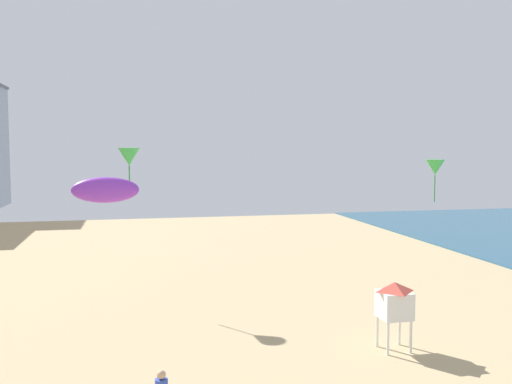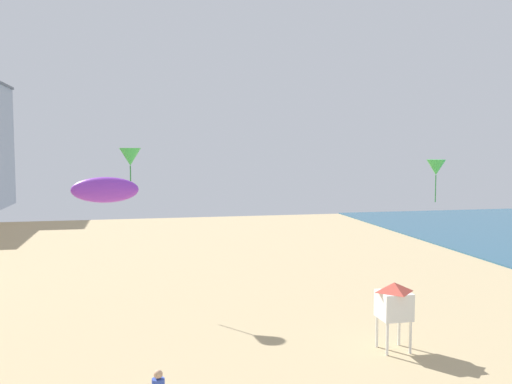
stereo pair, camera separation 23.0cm
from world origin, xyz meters
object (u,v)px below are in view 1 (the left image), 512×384
at_px(kite_purple_parafoil, 105,190).
at_px(kite_green_delta_2, 435,167).
at_px(lifeguard_stand, 394,301).
at_px(kite_green_delta, 129,157).

xyz_separation_m(kite_purple_parafoil, kite_green_delta_2, (13.97, 1.51, 0.66)).
distance_m(lifeguard_stand, kite_green_delta, 14.36).
bearing_deg(kite_green_delta, kite_purple_parafoil, -96.65).
bearing_deg(kite_green_delta, lifeguard_stand, -45.03).
xyz_separation_m(kite_green_delta, kite_green_delta_2, (13.11, -5.80, -0.41)).
relative_size(kite_green_delta, kite_purple_parafoil, 1.00).
xyz_separation_m(lifeguard_stand, kite_green_delta_2, (3.65, 3.67, 4.78)).
bearing_deg(kite_purple_parafoil, kite_green_delta_2, 6.19).
xyz_separation_m(lifeguard_stand, kite_green_delta, (-9.46, 9.47, 5.20)).
height_order(lifeguard_stand, kite_green_delta_2, kite_green_delta_2).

